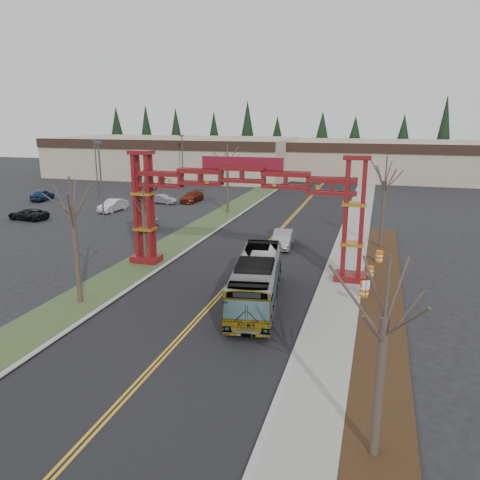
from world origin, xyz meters
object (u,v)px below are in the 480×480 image
at_px(retail_building_west, 174,157).
at_px(parked_car_near_c, 28,214).
at_px(retail_building_east, 384,160).
at_px(transit_bus, 257,281).
at_px(barrel_north, 379,257).
at_px(parked_car_mid_a, 192,197).
at_px(street_sign, 366,290).
at_px(bare_tree_median_far, 227,164).
at_px(light_pole_far, 182,157).
at_px(gateway_arch, 242,193).
at_px(light_pole_near, 101,176).
at_px(light_pole_mid, 96,165).
at_px(bare_tree_right_far, 385,181).
at_px(bare_tree_median_mid, 143,202).
at_px(parked_car_near_a, 147,222).
at_px(barrel_mid, 370,272).
at_px(parked_car_far_a, 163,199).
at_px(barrel_south, 364,290).
at_px(parked_car_mid_b, 42,195).
at_px(parked_car_near_b, 113,205).
at_px(bare_tree_median_near, 72,212).
at_px(bare_tree_right_near, 385,319).
at_px(silver_sedan, 283,239).

bearing_deg(retail_building_west, parked_car_near_c, -88.18).
xyz_separation_m(retail_building_east, transit_bus, (-7.35, -67.71, -2.01)).
height_order(retail_building_east, barrel_north, retail_building_east).
height_order(parked_car_mid_a, street_sign, street_sign).
bearing_deg(retail_building_east, transit_bus, -96.20).
bearing_deg(bare_tree_median_far, street_sign, -56.84).
relative_size(light_pole_far, street_sign, 4.22).
bearing_deg(barrel_north, gateway_arch, -153.15).
distance_m(light_pole_near, light_pole_mid, 15.67).
distance_m(bare_tree_right_far, barrel_north, 7.35).
bearing_deg(bare_tree_median_mid, barrel_north, 16.07).
bearing_deg(bare_tree_median_far, light_pole_near, -145.32).
xyz_separation_m(retail_building_east, parked_car_near_a, (-23.56, -51.22, -2.77)).
relative_size(retail_building_west, bare_tree_right_far, 5.66).
xyz_separation_m(gateway_arch, transit_bus, (2.65, -5.75, -4.48)).
height_order(parked_car_near_a, barrel_north, parked_car_near_a).
relative_size(bare_tree_median_far, light_pole_far, 0.98).
xyz_separation_m(transit_bus, bare_tree_median_far, (-10.65, 26.79, 4.48)).
distance_m(bare_tree_median_far, barrel_mid, 26.89).
height_order(gateway_arch, light_pole_far, gateway_arch).
xyz_separation_m(parked_car_near_c, parked_car_far_a, (10.25, 13.78, -0.04)).
height_order(light_pole_far, barrel_south, light_pole_far).
bearing_deg(parked_car_near_a, parked_car_far_a, 97.19).
xyz_separation_m(parked_car_mid_b, bare_tree_right_far, (45.76, -12.07, 5.20)).
height_order(retail_building_east, barrel_mid, retail_building_east).
distance_m(gateway_arch, bare_tree_median_mid, 8.07).
relative_size(bare_tree_median_mid, light_pole_near, 0.79).
bearing_deg(retail_building_west, parked_car_mid_a, -61.12).
bearing_deg(parked_car_mid_b, barrel_south, 138.22).
distance_m(parked_car_near_c, light_pole_far, 30.59).
relative_size(retail_building_west, parked_car_near_a, 10.57).
relative_size(transit_bus, bare_tree_median_mid, 1.54).
height_order(transit_bus, parked_car_near_b, transit_bus).
relative_size(transit_bus, barrel_south, 10.04).
bearing_deg(barrel_mid, parked_car_near_c, 165.87).
xyz_separation_m(retail_building_west, bare_tree_median_near, (22.00, -62.82, 2.08)).
bearing_deg(parked_car_far_a, parked_car_mid_b, 105.96).
bearing_deg(barrel_south, parked_car_mid_a, 128.97).
height_order(bare_tree_median_far, barrel_north, bare_tree_median_far).
distance_m(retail_building_west, parked_car_far_a, 31.73).
relative_size(retail_building_east, bare_tree_median_mid, 5.42).
xyz_separation_m(parked_car_near_c, barrel_north, (38.57, -5.79, -0.13)).
distance_m(parked_car_near_b, light_pole_far, 22.91).
height_order(parked_car_near_b, barrel_north, parked_car_near_b).
bearing_deg(parked_car_near_b, bare_tree_right_near, -43.71).
distance_m(transit_bus, parked_car_mid_b, 47.42).
height_order(parked_car_near_c, light_pole_near, light_pole_near).
bearing_deg(transit_bus, parked_car_near_b, 127.26).
distance_m(silver_sedan, bare_tree_median_near, 19.75).
relative_size(gateway_arch, light_pole_far, 2.14).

